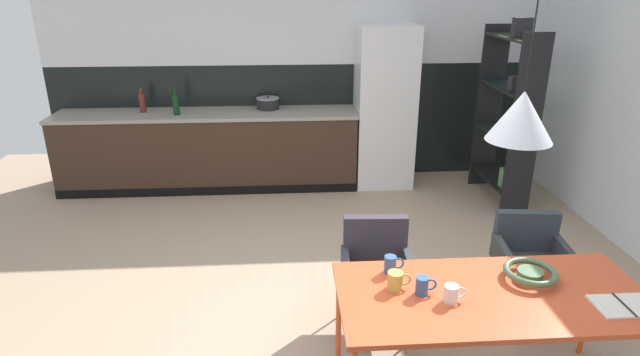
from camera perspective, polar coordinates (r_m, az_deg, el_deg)
ground_plane at (r=3.90m, az=-0.05°, el=-16.10°), size 8.44×8.44×0.00m
back_wall_splashback_dark at (r=6.50m, az=-1.90°, el=6.36°), size 6.03×0.12×1.41m
back_wall_panel_upper at (r=6.29m, az=-2.06°, el=18.83°), size 6.03×0.12×1.41m
kitchen_counter at (r=6.29m, az=-12.14°, el=3.05°), size 3.50×0.63×0.92m
refrigerator_column at (r=6.20m, az=7.12°, el=7.78°), size 0.67×0.60×1.89m
dining_table at (r=3.09m, az=18.51°, el=-12.70°), size 1.72×0.78×0.74m
armchair_corner_seat at (r=4.08m, az=22.15°, el=-7.55°), size 0.53×0.52×0.77m
armchair_near_window at (r=3.70m, az=6.25°, el=-9.21°), size 0.51×0.50×0.79m
fruit_bowl at (r=3.25m, az=22.23°, el=-9.65°), size 0.30×0.30×0.07m
open_book at (r=3.23m, az=30.55°, el=-12.06°), size 0.31×0.21×0.02m
mug_tall_blue at (r=2.91m, az=14.36°, el=-12.28°), size 0.12×0.08×0.10m
mug_white_ceramic at (r=2.93m, az=11.30°, el=-11.59°), size 0.12×0.07×0.10m
mug_wide_latte at (r=2.95m, az=8.37°, el=-11.15°), size 0.13×0.09×0.10m
mug_short_terracotta at (r=3.10m, az=7.86°, el=-9.43°), size 0.12×0.07×0.11m
cooking_pot at (r=6.21m, az=-5.78°, el=8.22°), size 0.27×0.27×0.16m
bottle_vinegar_dark at (r=6.11m, az=-15.64°, el=7.89°), size 0.07×0.07×0.32m
bottle_wine_green at (r=6.34m, az=-19.05°, el=7.93°), size 0.07×0.07×0.28m
open_shelf_unit at (r=5.94m, az=19.98°, el=6.72°), size 0.30×1.00×2.00m
pendant_lamp_over_table_near at (r=2.65m, az=21.37°, el=6.40°), size 0.32×0.32×1.13m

